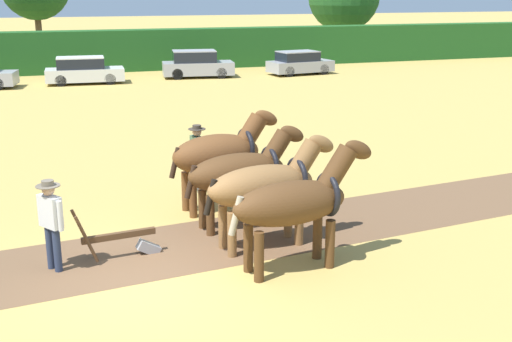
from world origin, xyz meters
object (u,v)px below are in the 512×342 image
(draft_horse_lead_left, at_px, (296,202))
(farmer_beside_team, at_px, (197,153))
(parked_car_right, at_px, (299,63))
(draft_horse_trail_right, at_px, (221,154))
(farmer_at_plow, at_px, (51,218))
(draft_horse_lead_right, at_px, (267,185))
(parked_car_center_right, at_px, (197,65))
(draft_horse_trail_left, at_px, (242,172))
(parked_car_center, at_px, (84,71))
(plow, at_px, (126,241))

(draft_horse_lead_left, height_order, farmer_beside_team, draft_horse_lead_left)
(farmer_beside_team, distance_m, parked_car_right, 24.00)
(draft_horse_trail_right, bearing_deg, farmer_at_plow, -154.89)
(draft_horse_trail_right, relative_size, parked_car_right, 0.68)
(draft_horse_lead_right, bearing_deg, parked_car_center_right, 73.57)
(draft_horse_lead_left, relative_size, parked_car_right, 0.72)
(draft_horse_lead_left, xyz_separation_m, draft_horse_lead_right, (-0.14, 1.22, -0.03))
(draft_horse_trail_left, relative_size, farmer_at_plow, 1.65)
(farmer_beside_team, bearing_deg, draft_horse_lead_right, -93.61)
(parked_car_center, distance_m, parked_car_right, 12.74)
(plow, distance_m, farmer_at_plow, 1.51)
(draft_horse_lead_left, height_order, parked_car_center, draft_horse_lead_left)
(draft_horse_trail_left, distance_m, parked_car_right, 26.26)
(parked_car_center_right, relative_size, parked_car_right, 1.06)
(draft_horse_trail_left, height_order, plow, draft_horse_trail_left)
(draft_horse_trail_right, bearing_deg, parked_car_right, 57.57)
(farmer_at_plow, bearing_deg, farmer_beside_team, 13.25)
(draft_horse_lead_right, xyz_separation_m, draft_horse_trail_right, (-0.25, 2.43, 0.08))
(plow, distance_m, parked_car_center, 24.74)
(plow, bearing_deg, draft_horse_lead_right, -12.74)
(draft_horse_lead_left, bearing_deg, parked_car_center, 88.18)
(draft_horse_trail_left, height_order, draft_horse_trail_right, draft_horse_trail_right)
(plow, distance_m, farmer_beside_team, 4.32)
(plow, bearing_deg, draft_horse_trail_right, 34.19)
(parked_car_center, bearing_deg, parked_car_right, 3.23)
(draft_horse_lead_right, bearing_deg, parked_car_center, 88.06)
(parked_car_center, bearing_deg, draft_horse_lead_right, -82.58)
(draft_horse_trail_left, distance_m, farmer_beside_team, 2.73)
(draft_horse_lead_left, distance_m, draft_horse_trail_left, 2.45)
(draft_horse_lead_left, distance_m, plow, 3.42)
(plow, relative_size, farmer_beside_team, 0.96)
(draft_horse_lead_left, height_order, draft_horse_trail_right, draft_horse_lead_left)
(draft_horse_lead_left, relative_size, draft_horse_lead_right, 1.02)
(farmer_at_plow, bearing_deg, parked_car_right, 25.81)
(draft_horse_trail_left, height_order, parked_car_center_right, draft_horse_trail_left)
(farmer_beside_team, bearing_deg, draft_horse_trail_right, -92.65)
(draft_horse_lead_left, xyz_separation_m, farmer_at_plow, (-4.22, 1.36, -0.28))
(parked_car_center_right, bearing_deg, farmer_beside_team, -95.66)
(draft_horse_lead_right, bearing_deg, parked_car_right, 60.33)
(draft_horse_lead_right, xyz_separation_m, draft_horse_trail_left, (-0.12, 1.22, -0.03))
(plow, distance_m, parked_car_right, 28.25)
(draft_horse_lead_right, height_order, farmer_at_plow, draft_horse_lead_right)
(draft_horse_lead_right, relative_size, parked_car_center, 0.68)
(farmer_at_plow, bearing_deg, parked_car_center, 51.68)
(draft_horse_lead_left, distance_m, draft_horse_trail_right, 3.67)
(draft_horse_lead_left, distance_m, parked_car_center_right, 27.24)
(draft_horse_trail_right, bearing_deg, farmer_beside_team, 91.67)
(draft_horse_trail_right, xyz_separation_m, parked_car_right, (11.34, 22.52, -0.66))
(farmer_beside_team, height_order, parked_car_center, farmer_beside_team)
(draft_horse_trail_left, xyz_separation_m, draft_horse_trail_right, (-0.13, 1.22, 0.12))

